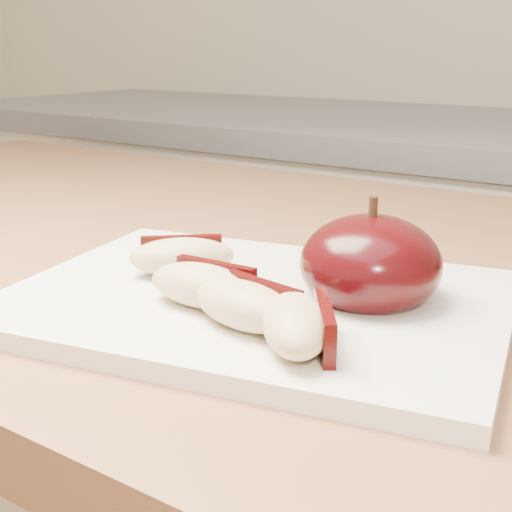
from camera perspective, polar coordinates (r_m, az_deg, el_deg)
The scene contains 6 objects.
cutting_board at distance 0.46m, azimuth -0.00°, elevation -3.72°, with size 0.31×0.23×0.01m, color silver.
apple_half at distance 0.45m, azimuth 9.14°, elevation -0.66°, with size 0.11×0.11×0.07m.
apple_wedge_a at distance 0.49m, azimuth -5.95°, elevation -0.03°, with size 0.08×0.07×0.03m.
apple_wedge_b at distance 0.44m, azimuth -4.23°, elevation -2.31°, with size 0.07×0.04×0.03m.
apple_wedge_c at distance 0.40m, azimuth -0.79°, elevation -3.91°, with size 0.08×0.05×0.03m.
apple_wedge_d at distance 0.38m, azimuth 3.46°, elevation -5.48°, with size 0.07×0.08×0.03m.
Camera 1 is at (0.26, 0.01, 1.07)m, focal length 50.00 mm.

